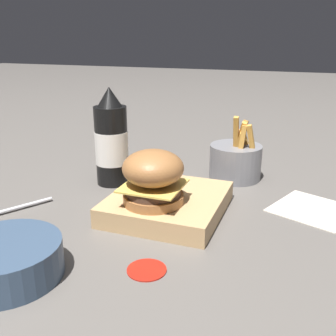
% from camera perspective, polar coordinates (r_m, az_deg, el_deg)
% --- Properties ---
extents(ground_plane, '(6.00, 6.00, 0.00)m').
position_cam_1_polar(ground_plane, '(0.69, -4.09, -7.32)').
color(ground_plane, '#5B5651').
extents(serving_board, '(0.21, 0.19, 0.03)m').
position_cam_1_polar(serving_board, '(0.71, -0.00, -5.15)').
color(serving_board, tan).
rests_on(serving_board, ground_plane).
extents(burger, '(0.10, 0.10, 0.09)m').
position_cam_1_polar(burger, '(0.65, -2.17, -1.28)').
color(burger, '#9E6638').
rests_on(burger, serving_board).
extents(ketchup_bottle, '(0.07, 0.07, 0.21)m').
position_cam_1_polar(ketchup_bottle, '(0.83, -8.21, 3.73)').
color(ketchup_bottle, black).
rests_on(ketchup_bottle, ground_plane).
extents(fries_basket, '(0.11, 0.11, 0.14)m').
position_cam_1_polar(fries_basket, '(0.88, 9.79, 1.04)').
color(fries_basket, slate).
rests_on(fries_basket, ground_plane).
extents(side_bowl, '(0.15, 0.15, 0.05)m').
position_cam_1_polar(side_bowl, '(0.57, -22.46, -12.12)').
color(side_bowl, '#384C66').
rests_on(side_bowl, ground_plane).
extents(ketchup_puddle, '(0.05, 0.05, 0.00)m').
position_cam_1_polar(ketchup_puddle, '(0.55, -3.11, -14.46)').
color(ketchup_puddle, '#B21E14').
rests_on(ketchup_puddle, ground_plane).
extents(parchment_square, '(0.17, 0.17, 0.00)m').
position_cam_1_polar(parchment_square, '(0.77, 20.27, -5.62)').
color(parchment_square, beige).
rests_on(parchment_square, ground_plane).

